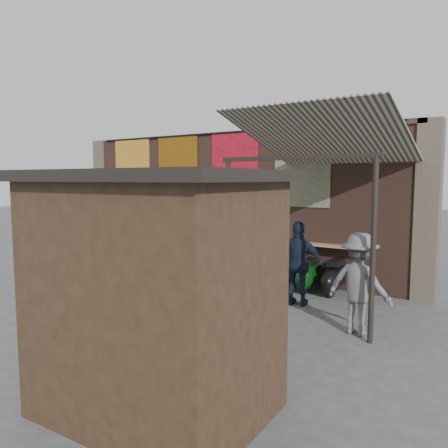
% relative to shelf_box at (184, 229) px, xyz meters
% --- Properties ---
extents(ground, '(70.00, 70.00, 0.00)m').
position_rel_shelf_box_xyz_m(ground, '(1.35, -2.30, -1.24)').
color(ground, '#474749').
rests_on(ground, ground).
extents(brick_wall, '(10.00, 0.40, 4.00)m').
position_rel_shelf_box_xyz_m(brick_wall, '(1.35, 0.40, 0.76)').
color(brick_wall, brown).
rests_on(brick_wall, ground).
extents(pier_left, '(0.50, 0.50, 4.00)m').
position_rel_shelf_box_xyz_m(pier_left, '(-3.85, 0.40, 0.76)').
color(pier_left, '#4C4238').
rests_on(pier_left, ground).
extents(pier_right, '(0.50, 0.50, 4.00)m').
position_rel_shelf_box_xyz_m(pier_right, '(6.55, 0.40, 0.76)').
color(pier_right, '#4C4238').
rests_on(pier_right, ground).
extents(eating_counter, '(8.00, 0.32, 0.05)m').
position_rel_shelf_box_xyz_m(eating_counter, '(1.35, 0.03, -0.14)').
color(eating_counter, '#9E7A51').
rests_on(eating_counter, brick_wall).
extents(shelf_box, '(0.55, 0.27, 0.23)m').
position_rel_shelf_box_xyz_m(shelf_box, '(0.00, 0.00, 0.00)').
color(shelf_box, white).
rests_on(shelf_box, eating_counter).
extents(tapestry_redgold, '(1.50, 0.02, 2.00)m').
position_rel_shelf_box_xyz_m(tapestry_redgold, '(-2.25, 0.18, 1.76)').
color(tapestry_redgold, maroon).
rests_on(tapestry_redgold, brick_wall).
extents(tapestry_sun, '(1.50, 0.02, 2.00)m').
position_rel_shelf_box_xyz_m(tapestry_sun, '(-0.35, 0.18, 1.76)').
color(tapestry_sun, '#C7730B').
rests_on(tapestry_sun, brick_wall).
extents(tapestry_orange, '(1.50, 0.02, 2.00)m').
position_rel_shelf_box_xyz_m(tapestry_orange, '(1.65, 0.18, 1.76)').
color(tapestry_orange, red).
rests_on(tapestry_orange, brick_wall).
extents(tapestry_multi, '(1.50, 0.02, 2.00)m').
position_rel_shelf_box_xyz_m(tapestry_multi, '(3.65, 0.18, 1.76)').
color(tapestry_multi, navy).
rests_on(tapestry_multi, brick_wall).
extents(hang_rail, '(9.50, 0.06, 0.06)m').
position_rel_shelf_box_xyz_m(hang_rail, '(1.35, 0.17, 2.74)').
color(hang_rail, black).
rests_on(hang_rail, brick_wall).
extents(scooter_stool_0, '(0.39, 0.88, 0.83)m').
position_rel_shelf_box_xyz_m(scooter_stool_0, '(-1.10, -0.32, -0.82)').
color(scooter_stool_0, '#943213').
rests_on(scooter_stool_0, ground).
extents(scooter_stool_1, '(0.39, 0.87, 0.82)m').
position_rel_shelf_box_xyz_m(scooter_stool_1, '(-0.43, -0.27, -0.83)').
color(scooter_stool_1, '#131547').
rests_on(scooter_stool_1, ground).
extents(scooter_stool_2, '(0.36, 0.81, 0.77)m').
position_rel_shelf_box_xyz_m(scooter_stool_2, '(0.19, -0.30, -0.85)').
color(scooter_stool_2, maroon).
rests_on(scooter_stool_2, ground).
extents(scooter_stool_3, '(0.37, 0.82, 0.78)m').
position_rel_shelf_box_xyz_m(scooter_stool_3, '(0.79, -0.27, -0.85)').
color(scooter_stool_3, '#83440B').
rests_on(scooter_stool_3, ground).
extents(scooter_stool_4, '(0.33, 0.72, 0.69)m').
position_rel_shelf_box_xyz_m(scooter_stool_4, '(1.45, -0.26, -0.89)').
color(scooter_stool_4, '#0D5F2A').
rests_on(scooter_stool_4, ground).
extents(scooter_stool_5, '(0.39, 0.86, 0.82)m').
position_rel_shelf_box_xyz_m(scooter_stool_5, '(2.07, -0.29, -0.83)').
color(scooter_stool_5, '#175E57').
rests_on(scooter_stool_5, ground).
extents(scooter_stool_6, '(0.38, 0.85, 0.81)m').
position_rel_shelf_box_xyz_m(scooter_stool_6, '(2.76, -0.27, -0.83)').
color(scooter_stool_6, black).
rests_on(scooter_stool_6, ground).
extents(scooter_stool_7, '(0.35, 0.78, 0.74)m').
position_rel_shelf_box_xyz_m(scooter_stool_7, '(3.43, -0.29, -0.87)').
color(scooter_stool_7, navy).
rests_on(scooter_stool_7, ground).
extents(scooter_stool_8, '(0.37, 0.83, 0.79)m').
position_rel_shelf_box_xyz_m(scooter_stool_8, '(4.08, -0.32, -0.85)').
color(scooter_stool_8, '#0E4715').
rests_on(scooter_stool_8, ground).
extents(scooter_stool_9, '(0.39, 0.86, 0.82)m').
position_rel_shelf_box_xyz_m(scooter_stool_9, '(4.72, -0.29, -0.83)').
color(scooter_stool_9, black).
rests_on(scooter_stool_9, ground).
extents(diner_left, '(0.67, 0.54, 1.58)m').
position_rel_shelf_box_xyz_m(diner_left, '(-1.20, -0.37, -0.45)').
color(diner_left, '#7DA4B6').
rests_on(diner_left, ground).
extents(diner_right, '(0.85, 0.72, 1.54)m').
position_rel_shelf_box_xyz_m(diner_right, '(-1.10, -0.43, -0.47)').
color(diner_right, '#312630').
rests_on(diner_right, ground).
extents(shopper_navy, '(1.12, 0.60, 1.82)m').
position_rel_shelf_box_xyz_m(shopper_navy, '(4.36, -1.54, -0.33)').
color(shopper_navy, '#151D30').
rests_on(shopper_navy, ground).
extents(shopper_grey, '(1.24, 0.83, 1.78)m').
position_rel_shelf_box_xyz_m(shopper_grey, '(5.95, -2.58, -0.35)').
color(shopper_grey, slate).
rests_on(shopper_grey, ground).
extents(shopper_tan, '(0.87, 0.98, 1.69)m').
position_rel_shelf_box_xyz_m(shopper_tan, '(3.32, -1.41, -0.39)').
color(shopper_tan, '#856654').
rests_on(shopper_tan, ground).
extents(market_stall, '(2.53, 1.93, 2.68)m').
position_rel_shelf_box_xyz_m(market_stall, '(4.74, -6.43, 0.10)').
color(market_stall, black).
rests_on(market_stall, ground).
extents(stall_roof, '(2.83, 2.21, 0.12)m').
position_rel_shelf_box_xyz_m(stall_roof, '(4.74, -6.43, 1.50)').
color(stall_roof, black).
rests_on(stall_roof, market_stall).
extents(stall_sign, '(1.20, 0.07, 0.50)m').
position_rel_shelf_box_xyz_m(stall_sign, '(4.72, -5.47, 0.70)').
color(stall_sign, gold).
rests_on(stall_sign, market_stall).
extents(stall_shelf, '(2.06, 0.16, 0.06)m').
position_rel_shelf_box_xyz_m(stall_shelf, '(4.72, -5.47, -0.26)').
color(stall_shelf, '#473321').
rests_on(stall_shelf, market_stall).
extents(awning_canvas, '(3.20, 3.28, 0.97)m').
position_rel_shelf_box_xyz_m(awning_canvas, '(4.85, -1.40, 2.31)').
color(awning_canvas, beige).
rests_on(awning_canvas, brick_wall).
extents(awning_ledger, '(3.30, 0.08, 0.12)m').
position_rel_shelf_box_xyz_m(awning_ledger, '(4.85, 0.19, 2.71)').
color(awning_ledger, '#33261C').
rests_on(awning_ledger, brick_wall).
extents(awning_header, '(3.00, 0.08, 0.08)m').
position_rel_shelf_box_xyz_m(awning_header, '(4.85, -2.90, 1.84)').
color(awning_header, black).
rests_on(awning_header, awning_post_left).
extents(awning_post_left, '(0.09, 0.09, 3.10)m').
position_rel_shelf_box_xyz_m(awning_post_left, '(3.45, -2.90, 0.31)').
color(awning_post_left, black).
rests_on(awning_post_left, ground).
extents(awning_post_right, '(0.09, 0.09, 3.10)m').
position_rel_shelf_box_xyz_m(awning_post_right, '(6.25, -2.90, 0.31)').
color(awning_post_right, black).
rests_on(awning_post_right, ground).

